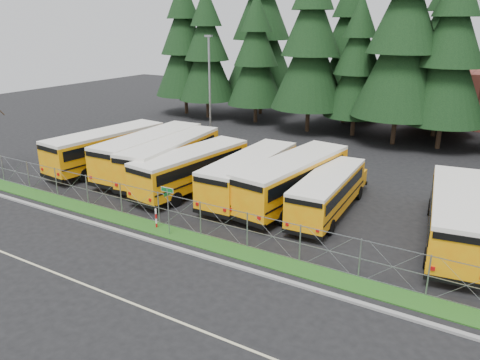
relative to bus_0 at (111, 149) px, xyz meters
name	(u,v)px	position (x,y,z in m)	size (l,w,h in m)	color
ground	(226,232)	(14.50, -5.59, -1.56)	(120.00, 120.00, 0.00)	black
curb	(193,253)	(14.50, -8.69, -1.50)	(50.00, 0.25, 0.12)	gray
grass_verge	(209,243)	(14.50, -7.29, -1.53)	(50.00, 1.40, 0.06)	#1A4915
road_lane_line	(125,301)	(14.50, -13.59, -1.55)	(50.00, 0.12, 0.01)	beige
chainlink_fence	(215,222)	(14.50, -6.59, -0.56)	(44.00, 0.10, 2.00)	gray
brick_building	(450,95)	(20.50, 34.41, 1.44)	(22.00, 10.00, 6.00)	brown
bus_0	(111,149)	(0.00, 0.00, 0.00)	(2.81, 11.90, 3.12)	orange
bus_1	(153,153)	(3.81, 0.75, 0.03)	(2.87, 12.16, 3.19)	orange
bus_2	(174,158)	(6.04, 0.51, 0.01)	(2.82, 11.95, 3.13)	orange
bus_3	(196,170)	(8.92, -0.69, -0.10)	(2.63, 11.16, 2.93)	orange
bus_4	(252,176)	(12.97, 0.22, -0.09)	(2.65, 11.23, 2.95)	orange
bus_5	(296,180)	(16.01, 0.54, 0.00)	(2.82, 11.94, 3.13)	orange
bus_6	(329,193)	(18.52, 0.02, -0.24)	(2.39, 10.11, 2.65)	orange
bus_east	(456,218)	(25.76, -0.51, -0.05)	(2.72, 11.51, 3.02)	orange
street_sign	(168,201)	(11.99, -7.49, 0.47)	(0.84, 0.55, 2.81)	gray
striped_bollard	(156,218)	(10.78, -7.17, -0.96)	(0.11, 0.11, 1.20)	#B20C0C
light_standard	(210,87)	(2.44, 10.63, 3.94)	(0.70, 0.35, 10.14)	gray
conifer_0	(184,47)	(-9.10, 22.00, 6.66)	(7.44, 7.44, 16.45)	black
conifer_1	(207,54)	(-5.26, 21.33, 6.07)	(6.90, 6.90, 15.27)	black
conifer_2	(256,59)	(1.20, 21.78, 5.68)	(6.55, 6.55, 14.48)	black
conifer_3	(311,47)	(8.34, 20.47, 7.23)	(7.95, 7.95, 17.58)	black
conifer_4	(357,67)	(13.15, 21.15, 5.40)	(6.29, 6.29, 13.92)	black
conifer_5	(403,43)	(17.67, 19.61, 7.90)	(8.56, 8.56, 18.92)	black
conifer_6	(450,57)	(21.70, 20.08, 6.74)	(7.51, 7.51, 16.60)	black
conifer_10	(261,31)	(-0.94, 26.92, 8.56)	(9.15, 9.15, 20.24)	black
conifer_11	(348,49)	(10.13, 26.98, 6.74)	(7.51, 7.51, 16.61)	black
conifer_12	(444,49)	(20.46, 25.12, 7.13)	(7.86, 7.86, 17.39)	black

